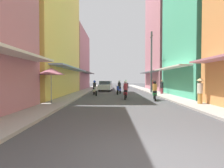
# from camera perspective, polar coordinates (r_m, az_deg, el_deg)

# --- Properties ---
(ground_plane) EXTENTS (102.30, 102.30, 0.00)m
(ground_plane) POSITION_cam_1_polar(r_m,az_deg,el_deg) (22.68, 2.02, -2.70)
(ground_plane) COLOR #424244
(sidewalk_left) EXTENTS (1.71, 54.50, 0.12)m
(sidewalk_left) POSITION_cam_1_polar(r_m,az_deg,el_deg) (22.96, -9.34, -2.52)
(sidewalk_left) COLOR #9E9991
(sidewalk_left) RESTS_ON ground
(sidewalk_right) EXTENTS (1.71, 54.50, 0.12)m
(sidewalk_right) POSITION_cam_1_polar(r_m,az_deg,el_deg) (23.27, 13.22, -2.49)
(sidewalk_right) COLOR #9E9991
(sidewalk_right) RESTS_ON ground
(building_left_mid) EXTENTS (7.05, 12.39, 14.93)m
(building_left_mid) POSITION_cam_1_polar(r_m,az_deg,el_deg) (20.25, -23.15, 18.00)
(building_left_mid) COLOR #EFD159
(building_left_mid) RESTS_ON ground
(building_left_far) EXTENTS (7.05, 10.50, 9.97)m
(building_left_far) POSITION_cam_1_polar(r_m,az_deg,el_deg) (30.88, -14.31, 7.63)
(building_left_far) COLOR #B7727F
(building_left_far) RESTS_ON ground
(building_right_mid) EXTENTS (7.05, 8.51, 16.66)m
(building_right_mid) POSITION_cam_1_polar(r_m,az_deg,el_deg) (20.24, 28.91, 20.51)
(building_right_mid) COLOR #4CB28C
(building_right_mid) RESTS_ON ground
(building_right_far) EXTENTS (7.05, 9.73, 17.75)m
(building_right_far) POSITION_cam_1_polar(r_m,az_deg,el_deg) (29.31, 18.96, 15.65)
(building_right_far) COLOR #B7727F
(building_right_far) RESTS_ON ground
(motorbike_green) EXTENTS (0.59, 1.80, 1.58)m
(motorbike_green) POSITION_cam_1_polar(r_m,az_deg,el_deg) (14.15, 14.05, -2.45)
(motorbike_green) COLOR black
(motorbike_green) RESTS_ON ground
(motorbike_blue) EXTENTS (0.70, 1.76, 1.58)m
(motorbike_blue) POSITION_cam_1_polar(r_m,az_deg,el_deg) (19.36, 2.38, -1.35)
(motorbike_blue) COLOR black
(motorbike_blue) RESTS_ON ground
(motorbike_maroon) EXTENTS (0.57, 1.80, 1.58)m
(motorbike_maroon) POSITION_cam_1_polar(r_m,az_deg,el_deg) (14.71, 4.62, -2.26)
(motorbike_maroon) COLOR black
(motorbike_maroon) RESTS_ON ground
(motorbike_black) EXTENTS (0.76, 1.74, 0.96)m
(motorbike_black) POSITION_cam_1_polar(r_m,az_deg,el_deg) (33.99, 5.06, -0.45)
(motorbike_black) COLOR black
(motorbike_black) RESTS_ON ground
(motorbike_silver) EXTENTS (0.75, 1.74, 1.58)m
(motorbike_silver) POSITION_cam_1_polar(r_m,az_deg,el_deg) (30.31, 4.52, -0.31)
(motorbike_silver) COLOR black
(motorbike_silver) RESTS_ON ground
(motorbike_white) EXTENTS (0.70, 1.76, 1.58)m
(motorbike_white) POSITION_cam_1_polar(r_m,az_deg,el_deg) (18.05, -5.70, -1.56)
(motorbike_white) COLOR black
(motorbike_white) RESTS_ON ground
(parked_car) EXTENTS (2.13, 4.24, 1.45)m
(parked_car) POSITION_cam_1_polar(r_m,az_deg,el_deg) (25.03, -2.06, -0.61)
(parked_car) COLOR silver
(parked_car) RESTS_ON ground
(pedestrian_crossing) EXTENTS (0.44, 0.44, 1.76)m
(pedestrian_crossing) POSITION_cam_1_polar(r_m,az_deg,el_deg) (12.32, 27.32, -1.82)
(pedestrian_crossing) COLOR #BF8C3F
(pedestrian_crossing) RESTS_ON ground
(pedestrian_far) EXTENTS (0.34, 0.34, 1.62)m
(pedestrian_far) POSITION_cam_1_polar(r_m,az_deg,el_deg) (19.50, 16.32, -1.08)
(pedestrian_far) COLOR #99333F
(pedestrian_far) RESTS_ON ground
(pedestrian_midway) EXTENTS (0.44, 0.44, 1.64)m
(pedestrian_midway) POSITION_cam_1_polar(r_m,az_deg,el_deg) (25.33, 13.33, -0.20)
(pedestrian_midway) COLOR #262628
(pedestrian_midway) RESTS_ON ground
(vendor_umbrella) EXTENTS (1.82, 1.82, 2.45)m
(vendor_umbrella) POSITION_cam_1_polar(r_m,az_deg,el_deg) (12.15, -19.62, 4.00)
(vendor_umbrella) COLOR #99999E
(vendor_umbrella) RESTS_ON ground
(utility_pole) EXTENTS (0.20, 1.20, 7.37)m
(utility_pole) POSITION_cam_1_polar(r_m,az_deg,el_deg) (21.06, 13.04, 7.18)
(utility_pole) COLOR #4C4C4F
(utility_pole) RESTS_ON ground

